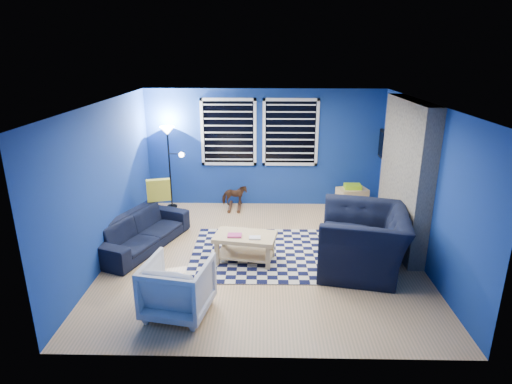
% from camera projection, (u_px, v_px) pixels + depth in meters
% --- Properties ---
extents(floor, '(5.00, 5.00, 0.00)m').
position_uv_depth(floor, '(263.00, 255.00, 7.13)').
color(floor, tan).
rests_on(floor, ground).
extents(ceiling, '(5.00, 5.00, 0.00)m').
position_uv_depth(ceiling, '(264.00, 103.00, 6.34)').
color(ceiling, white).
rests_on(ceiling, wall_back).
extents(wall_back, '(5.00, 0.00, 5.00)m').
position_uv_depth(wall_back, '(264.00, 148.00, 9.10)').
color(wall_back, navy).
rests_on(wall_back, floor).
extents(wall_left, '(0.00, 5.00, 5.00)m').
position_uv_depth(wall_left, '(106.00, 182.00, 6.79)').
color(wall_left, navy).
rests_on(wall_left, floor).
extents(wall_right, '(0.00, 5.00, 5.00)m').
position_uv_depth(wall_right, '(423.00, 184.00, 6.68)').
color(wall_right, navy).
rests_on(wall_right, floor).
extents(fireplace, '(0.65, 2.00, 2.50)m').
position_uv_depth(fireplace, '(404.00, 179.00, 7.17)').
color(fireplace, gray).
rests_on(fireplace, floor).
extents(window_left, '(1.17, 0.06, 1.42)m').
position_uv_depth(window_left, '(229.00, 132.00, 8.97)').
color(window_left, black).
rests_on(window_left, wall_back).
extents(window_right, '(1.17, 0.06, 1.42)m').
position_uv_depth(window_right, '(290.00, 133.00, 8.94)').
color(window_right, black).
rests_on(window_right, wall_back).
extents(tv, '(0.07, 1.00, 0.58)m').
position_uv_depth(tv, '(386.00, 147.00, 8.53)').
color(tv, black).
rests_on(tv, wall_right).
extents(rug, '(2.51, 2.02, 0.02)m').
position_uv_depth(rug, '(267.00, 253.00, 7.16)').
color(rug, black).
rests_on(rug, floor).
extents(sofa, '(2.11, 1.41, 0.57)m').
position_uv_depth(sofa, '(141.00, 232.00, 7.33)').
color(sofa, black).
rests_on(sofa, floor).
extents(armchair_big, '(1.68, 1.54, 0.95)m').
position_uv_depth(armchair_big, '(363.00, 240.00, 6.56)').
color(armchair_big, black).
rests_on(armchair_big, floor).
extents(armchair_bent, '(0.94, 0.95, 0.74)m').
position_uv_depth(armchair_bent, '(178.00, 287.00, 5.46)').
color(armchair_bent, gray).
rests_on(armchair_bent, floor).
extents(rocking_horse, '(0.33, 0.56, 0.44)m').
position_uv_depth(rocking_horse, '(235.00, 196.00, 9.13)').
color(rocking_horse, '#492A17').
rests_on(rocking_horse, floor).
extents(coffee_table, '(1.05, 0.71, 0.48)m').
position_uv_depth(coffee_table, '(245.00, 242.00, 6.81)').
color(coffee_table, '#DDBF7C').
rests_on(coffee_table, rug).
extents(cabinet, '(0.68, 0.54, 0.58)m').
position_uv_depth(cabinet, '(352.00, 199.00, 9.00)').
color(cabinet, '#DDBF7C').
rests_on(cabinet, floor).
extents(floor_lamp, '(0.48, 0.29, 1.75)m').
position_uv_depth(floor_lamp, '(169.00, 142.00, 8.85)').
color(floor_lamp, black).
rests_on(floor_lamp, floor).
extents(throw_pillow, '(0.45, 0.24, 0.41)m').
position_uv_depth(throw_pillow, '(159.00, 190.00, 7.92)').
color(throw_pillow, gold).
rests_on(throw_pillow, sofa).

